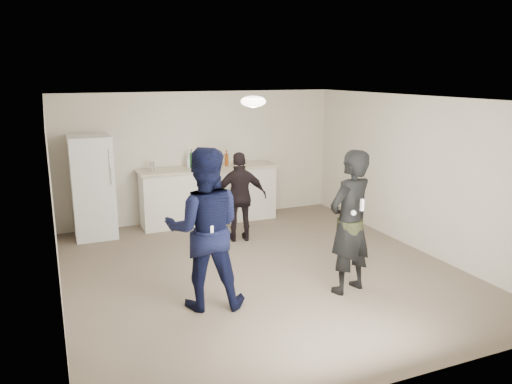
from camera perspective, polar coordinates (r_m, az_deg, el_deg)
name	(u,v)px	position (r m, az deg, el deg)	size (l,w,h in m)	color
floor	(261,270)	(7.46, 0.60, -8.96)	(6.00, 6.00, 0.00)	#6B5B4C
ceiling	(262,99)	(6.90, 0.65, 10.60)	(6.00, 6.00, 0.00)	silver
wall_back	(201,156)	(9.85, -6.33, 4.08)	(6.00, 6.00, 0.00)	beige
wall_front	(396,259)	(4.59, 15.76, -7.40)	(6.00, 6.00, 0.00)	beige
wall_left	(53,208)	(6.52, -22.15, -1.70)	(6.00, 6.00, 0.00)	beige
wall_right	(416,173)	(8.52, 17.86, 2.03)	(6.00, 6.00, 0.00)	beige
counter	(209,196)	(9.70, -5.38, -0.42)	(2.60, 0.56, 1.05)	silver
counter_top	(209,168)	(9.58, -5.45, 2.74)	(2.68, 0.64, 0.04)	beige
fridge	(93,187)	(9.16, -18.17, 0.53)	(0.70, 0.70, 1.80)	white
fridge_handle	(110,167)	(8.74, -16.32, 2.75)	(0.02, 0.02, 0.60)	silver
ceiling_dome	(253,101)	(7.18, -0.31, 10.32)	(0.36, 0.36, 0.16)	white
shaker	(152,166)	(9.35, -11.80, 2.90)	(0.08, 0.08, 0.17)	#BBBBC0
man	(205,229)	(6.10, -5.89, -4.21)	(0.97, 0.76, 2.00)	#0F1541
woman	(350,222)	(6.60, 10.68, -3.42)	(0.70, 0.46, 1.91)	black
camo_shorts	(350,230)	(6.63, 10.64, -4.28)	(0.34, 0.34, 0.28)	#2C3418
spectator	(240,197)	(8.53, -1.80, -0.57)	(0.91, 0.38, 1.55)	black
remote_man	(212,232)	(5.83, -5.09, -4.53)	(0.04, 0.04, 0.15)	white
nunchuk_man	(221,235)	(5.91, -4.05, -4.96)	(0.07, 0.07, 0.07)	silver
remote_woman	(362,205)	(6.32, 12.03, -1.45)	(0.04, 0.04, 0.15)	white
nunchuk_woman	(354,213)	(6.32, 11.09, -2.36)	(0.07, 0.07, 0.07)	silver
bottle_cluster	(207,161)	(9.59, -5.66, 3.55)	(0.80, 0.18, 0.28)	#7F5D12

